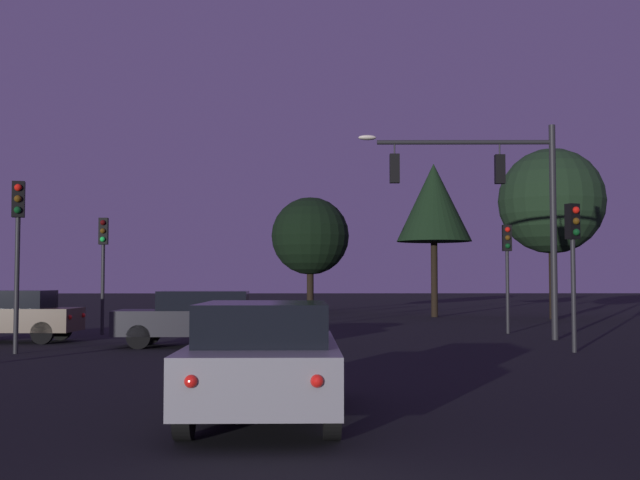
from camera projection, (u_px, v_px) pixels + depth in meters
The scene contains 12 objects.
ground_plane at pixel (312, 328), 30.29m from camera, with size 168.00×168.00×0.00m, color black.
traffic_signal_mast_arm at pixel (497, 192), 24.55m from camera, with size 6.09×0.45×6.62m.
traffic_light_corner_left at pixel (18, 231), 19.81m from camera, with size 0.35×0.38×4.29m.
traffic_light_corner_right at pixel (507, 256), 27.31m from camera, with size 0.31×0.36×3.72m.
traffic_light_median at pixel (103, 251), 26.81m from camera, with size 0.32×0.36×3.93m.
traffic_light_far_side at pixel (573, 246), 20.17m from camera, with size 0.37×0.39×3.76m.
car_nearside_lane at pixel (265, 357), 10.52m from camera, with size 1.88×4.60×1.52m.
car_crossing_left at pixel (200, 317), 21.89m from camera, with size 4.56×1.79×1.52m.
car_crossing_right at pixel (8, 315), 23.49m from camera, with size 4.28×1.90×1.52m.
tree_behind_sign at pixel (434, 203), 39.96m from camera, with size 3.76×3.76×7.69m.
tree_left_far at pixel (310, 236), 46.25m from camera, with size 4.51×4.51×6.66m.
tree_center_horizon at pixel (552, 201), 37.75m from camera, with size 5.00×5.00×8.08m.
Camera 1 is at (-0.26, -5.92, 1.81)m, focal length 44.75 mm.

